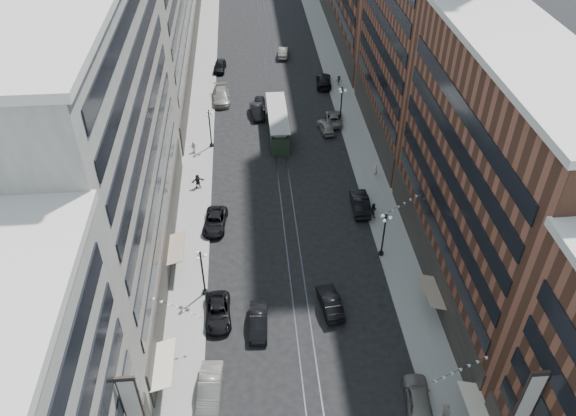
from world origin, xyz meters
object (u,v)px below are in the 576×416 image
object	(u,v)px
car_4	(418,399)
car_8	(221,96)
lamppost_sw_far	(202,271)
car_12	(324,80)
lamppost_se_mid	(341,104)
pedestrian_4	(446,411)
car_2	(218,312)
car_10	(360,203)
pedestrian_5	(198,181)
car_13	(260,104)
streetcar	(278,124)
car_5	(259,322)
pedestrian_2	(179,244)
car_extra_0	(326,127)
pedestrian_9	(339,81)
car_1	(210,389)
car_7	(215,221)
car_extra_1	(330,302)
lamppost_sw_mid	(210,127)
car_11	(334,118)
car_9	(220,66)
lamppost_se_far	(384,233)
pedestrian_7	(373,210)
car_extra_2	(257,111)
car_14	(283,52)
pedestrian_8	(376,170)

from	to	relation	value
car_4	car_8	size ratio (longest dim) A/B	0.82
lamppost_sw_far	car_12	bearing A→B (deg)	68.28
lamppost_se_mid	pedestrian_4	distance (m)	47.15
car_2	car_8	size ratio (longest dim) A/B	0.84
lamppost_sw_far	car_10	distance (m)	21.41
pedestrian_5	car_13	bearing A→B (deg)	49.44
streetcar	car_13	size ratio (longest dim) A/B	2.86
car_5	pedestrian_2	bearing A→B (deg)	128.97
lamppost_sw_far	car_extra_0	bearing A→B (deg)	61.76
car_12	pedestrian_9	xyz separation A→B (m)	(2.37, -0.47, 0.11)
car_5	car_12	distance (m)	50.38
streetcar	car_1	size ratio (longest dim) A/B	2.31
car_7	car_8	distance (m)	29.88
car_13	pedestrian_9	world-z (taller)	pedestrian_9
car_extra_1	car_7	bearing A→B (deg)	-56.56
lamppost_sw_mid	car_11	distance (m)	18.40
car_4	pedestrian_5	world-z (taller)	pedestrian_5
streetcar	car_4	size ratio (longest dim) A/B	2.40
pedestrian_4	car_9	size ratio (longest dim) A/B	0.40
car_11	lamppost_sw_far	bearing A→B (deg)	68.39
car_2	car_5	distance (m)	4.03
car_1	car_9	distance (m)	62.50
lamppost_se_far	car_11	xyz separation A→B (m)	(-0.92, 28.19, -2.39)
car_10	pedestrian_7	bearing A→B (deg)	126.31
car_1	pedestrian_7	xyz separation A→B (m)	(17.92, 21.71, 0.24)
car_12	car_extra_2	xyz separation A→B (m)	(-11.09, -9.16, -0.04)
streetcar	pedestrian_7	xyz separation A→B (m)	(9.52, -19.58, -0.44)
car_9	pedestrian_5	world-z (taller)	pedestrian_5
lamppost_se_mid	pedestrian_7	bearing A→B (deg)	-89.15
lamppost_sw_mid	lamppost_se_mid	world-z (taller)	same
pedestrian_2	car_11	distance (m)	32.78
car_1	pedestrian_4	xyz separation A→B (m)	(18.62, -3.69, 0.24)
car_4	car_5	xyz separation A→B (m)	(-12.53, 9.06, -0.07)
lamppost_se_mid	pedestrian_5	size ratio (longest dim) A/B	3.11
lamppost_se_mid	pedestrian_2	xyz separation A→B (m)	(-21.35, -25.43, -2.16)
car_1	pedestrian_5	xyz separation A→B (m)	(-2.20, 29.12, 0.18)
pedestrian_4	car_7	world-z (taller)	pedestrian_4
pedestrian_5	car_extra_0	bearing A→B (deg)	17.45
car_2	car_extra_1	world-z (taller)	car_extra_1
pedestrian_9	car_4	bearing A→B (deg)	-92.75
lamppost_sw_far	car_9	distance (m)	51.15
lamppost_sw_far	car_1	size ratio (longest dim) A/B	1.06
car_extra_0	car_5	bearing A→B (deg)	65.00
car_4	pedestrian_9	size ratio (longest dim) A/B	3.14
car_14	car_extra_2	bearing A→B (deg)	82.04
lamppost_se_mid	car_5	xyz separation A→B (m)	(-13.33, -36.62, -2.32)
pedestrian_5	pedestrian_8	world-z (taller)	pedestrian_8
lamppost_se_mid	car_11	world-z (taller)	lamppost_se_mid
car_12	lamppost_se_mid	bearing A→B (deg)	99.18
lamppost_sw_mid	car_13	distance (m)	12.68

